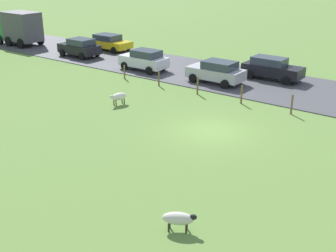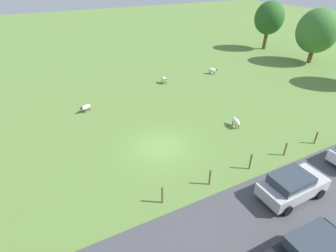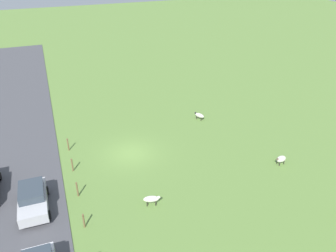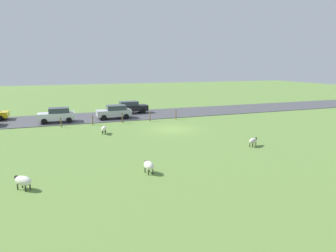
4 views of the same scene
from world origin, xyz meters
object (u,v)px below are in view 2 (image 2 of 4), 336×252
object	(u,v)px
sheep_0	(86,107)
sheep_3	(236,122)
tree_1	(317,31)
car_4	(292,185)
tree_2	(269,18)
sheep_2	(212,70)
car_0	(309,252)
sheep_1	(164,79)

from	to	relation	value
sheep_0	sheep_3	xyz separation A→B (m)	(8.75, 10.89, 0.05)
sheep_3	tree_1	bearing A→B (deg)	113.73
tree_1	car_4	size ratio (longest dim) A/B	1.77
tree_2	car_4	bearing A→B (deg)	-42.09
sheep_0	sheep_2	world-z (taller)	sheep_2
sheep_2	car_0	xyz separation A→B (m)	(23.08, -11.19, 0.41)
sheep_3	tree_2	distance (m)	27.85
sheep_3	sheep_1	bearing A→B (deg)	-174.85
sheep_0	sheep_2	bearing A→B (deg)	100.33
tree_2	car_4	world-z (taller)	tree_2
sheep_1	sheep_3	size ratio (longest dim) A/B	0.85
tree_2	sheep_3	bearing A→B (deg)	-49.39
tree_1	tree_2	xyz separation A→B (m)	(-8.57, -0.35, 0.48)
car_4	sheep_3	bearing A→B (deg)	162.91
sheep_2	sheep_1	bearing A→B (deg)	-89.69
sheep_2	car_4	size ratio (longest dim) A/B	0.28
tree_1	car_4	distance (m)	29.49
car_4	tree_1	bearing A→B (deg)	126.07
sheep_3	car_4	distance (m)	8.28
sheep_2	tree_1	xyz separation A→B (m)	(2.48, 15.30, 3.90)
sheep_0	car_4	bearing A→B (deg)	26.92
sheep_1	tree_1	bearing A→B (deg)	83.75
sheep_1	car_4	size ratio (longest dim) A/B	0.26
sheep_1	sheep_2	bearing A→B (deg)	90.31
sheep_2	tree_1	size ratio (longest dim) A/B	0.16
tree_2	car_0	size ratio (longest dim) A/B	1.66
sheep_2	car_0	distance (m)	25.65
tree_1	car_4	world-z (taller)	tree_1
sheep_2	tree_1	distance (m)	15.99
sheep_3	car_0	distance (m)	12.43
sheep_0	tree_2	size ratio (longest dim) A/B	0.16
tree_1	tree_2	distance (m)	8.59
sheep_2	tree_1	bearing A→B (deg)	80.79
sheep_2	car_4	bearing A→B (deg)	-22.98
sheep_3	sheep_2	bearing A→B (deg)	153.34
tree_2	car_4	size ratio (longest dim) A/B	1.78
car_0	car_4	xyz separation A→B (m)	(-3.36, 2.82, -0.00)
sheep_3	tree_2	xyz separation A→B (m)	(-17.90, 20.88, 4.36)
sheep_1	tree_2	size ratio (longest dim) A/B	0.14
tree_2	car_4	distance (m)	35.00
car_4	sheep_2	bearing A→B (deg)	157.02
sheep_0	car_0	xyz separation A→B (m)	(20.01, 5.63, 0.44)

